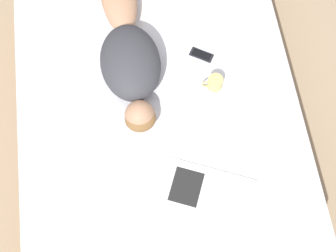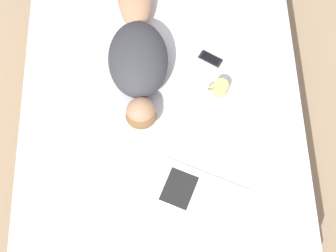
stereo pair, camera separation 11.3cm
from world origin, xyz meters
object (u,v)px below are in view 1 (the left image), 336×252
(coffee_mug, at_px, (215,83))
(open_magazine, at_px, (207,193))
(person, at_px, (127,46))
(cell_phone, at_px, (201,55))

(coffee_mug, bearing_deg, open_magazine, 76.45)
(person, relative_size, open_magazine, 2.23)
(cell_phone, bearing_deg, person, -66.76)
(open_magazine, relative_size, cell_phone, 3.71)
(person, xyz_separation_m, coffee_mug, (-0.48, 0.29, -0.06))
(person, relative_size, coffee_mug, 9.99)
(coffee_mug, bearing_deg, person, -30.84)
(open_magazine, bearing_deg, cell_phone, -73.74)
(person, bearing_deg, cell_phone, 168.66)
(open_magazine, distance_m, coffee_mug, 0.66)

